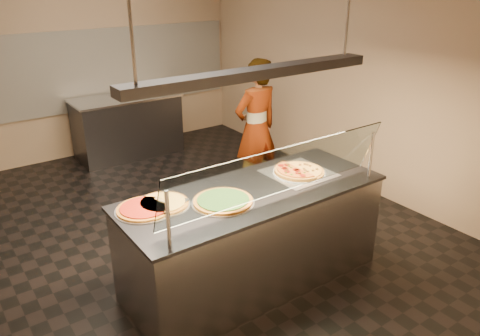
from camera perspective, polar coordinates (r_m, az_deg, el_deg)
ground at (r=5.38m, az=-6.89°, el=-7.42°), size 5.00×6.00×0.02m
wall_back at (r=7.55m, az=-18.87°, el=12.64°), size 5.00×0.02×3.00m
wall_front at (r=2.70m, az=24.22°, el=-5.53°), size 5.00×0.02×3.00m
wall_right at (r=6.34m, az=13.10°, el=11.48°), size 0.02×6.00×3.00m
tile_band at (r=7.56m, az=-18.60°, el=11.13°), size 4.90×0.02×1.20m
serving_counter at (r=4.29m, az=1.62°, el=-8.33°), size 2.39×0.94×0.93m
sneeze_guard at (r=3.71m, az=4.93°, el=-0.49°), size 2.15×0.18×0.54m
perforated_tray at (r=4.45m, az=7.15°, el=-0.54°), size 0.57×0.57×0.01m
half_pizza_pepperoni at (r=4.36m, az=6.06°, el=-0.55°), size 0.24×0.47×0.05m
half_pizza_sausage at (r=4.51m, az=8.26°, el=0.02°), size 0.24×0.47×0.04m
pizza_spinach at (r=3.86m, az=-2.11°, el=-4.00°), size 0.52×0.52×0.03m
pizza_cheese at (r=3.88m, az=-9.41°, el=-4.24°), size 0.45×0.45×0.03m
pizza_tomato at (r=3.81m, az=-11.64°, el=-4.88°), size 0.46×0.46×0.03m
pizza_spatula at (r=3.87m, az=-8.63°, el=-3.96°), size 0.24×0.21×0.02m
prep_table at (r=7.50m, az=-13.53°, el=5.01°), size 1.60×0.74×0.93m
worker at (r=5.85m, az=1.97°, el=4.80°), size 0.66×0.45×1.75m
heat_lamp_housing at (r=3.75m, az=1.87°, el=11.47°), size 2.30×0.18×0.08m
lamp_rod_left at (r=3.18m, az=-13.38°, el=18.77°), size 0.02×0.02×1.01m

